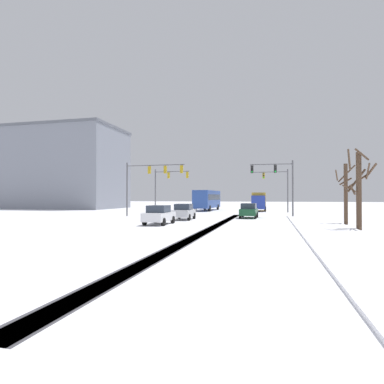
% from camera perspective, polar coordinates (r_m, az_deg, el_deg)
% --- Properties ---
extents(wheel_track_left_lane, '(0.79, 38.39, 0.01)m').
position_cam_1_polar(wheel_track_left_lane, '(23.97, 3.30, -6.44)').
color(wheel_track_left_lane, '#424247').
rests_on(wheel_track_left_lane, ground).
extents(wheel_track_right_lane, '(0.82, 38.39, 0.01)m').
position_cam_1_polar(wheel_track_right_lane, '(23.99, 3.07, -6.44)').
color(wheel_track_right_lane, '#424247').
rests_on(wheel_track_right_lane, ground).
extents(sidewalk_kerb_right, '(4.00, 38.39, 0.12)m').
position_cam_1_polar(sidewalk_kerb_right, '(22.15, 23.47, -6.69)').
color(sidewalk_kerb_right, white).
rests_on(sidewalk_kerb_right, ground).
extents(traffic_signal_near_right, '(4.89, 0.51, 6.50)m').
position_cam_1_polar(traffic_signal_near_right, '(38.91, 14.70, 2.51)').
color(traffic_signal_near_right, '#56565B').
rests_on(traffic_signal_near_right, ground).
extents(traffic_signal_far_right, '(5.13, 0.44, 6.50)m').
position_cam_1_polar(traffic_signal_far_right, '(51.03, 14.79, 1.48)').
color(traffic_signal_far_right, '#56565B').
rests_on(traffic_signal_far_right, ground).
extents(traffic_signal_far_left, '(5.44, 0.55, 6.50)m').
position_cam_1_polar(traffic_signal_far_left, '(49.32, -4.40, 1.82)').
color(traffic_signal_far_left, '#56565B').
rests_on(traffic_signal_far_left, ground).
extents(traffic_signal_near_left, '(7.43, 0.52, 6.50)m').
position_cam_1_polar(traffic_signal_near_left, '(39.55, -7.37, 2.79)').
color(traffic_signal_near_left, '#56565B').
rests_on(traffic_signal_near_left, ground).
extents(car_dark_green_lead, '(1.91, 4.14, 1.62)m').
position_cam_1_polar(car_dark_green_lead, '(36.68, 9.86, -3.21)').
color(car_dark_green_lead, '#194C2D').
rests_on(car_dark_green_lead, ground).
extents(car_silver_second, '(1.95, 4.16, 1.62)m').
position_cam_1_polar(car_silver_second, '(33.61, -1.43, -3.44)').
color(car_silver_second, '#B7BABF').
rests_on(car_silver_second, ground).
extents(car_white_third, '(1.85, 4.11, 1.62)m').
position_cam_1_polar(car_white_third, '(27.92, -5.75, -3.97)').
color(car_white_third, silver).
rests_on(car_white_third, ground).
extents(bus_oncoming, '(2.87, 11.06, 3.38)m').
position_cam_1_polar(bus_oncoming, '(55.98, 2.69, -1.18)').
color(bus_oncoming, '#284793').
rests_on(bus_oncoming, ground).
extents(box_truck_delivery, '(2.37, 7.43, 3.02)m').
position_cam_1_polar(box_truck_delivery, '(55.00, 11.56, -1.55)').
color(box_truck_delivery, '#233899').
rests_on(box_truck_delivery, ground).
extents(bare_tree_sidewalk_mid, '(1.75, 1.70, 5.85)m').
position_cam_1_polar(bare_tree_sidewalk_mid, '(25.97, 27.06, 0.80)').
color(bare_tree_sidewalk_mid, '#4C3828').
rests_on(bare_tree_sidewalk_mid, ground).
extents(bare_tree_sidewalk_far, '(1.72, 1.67, 5.15)m').
position_cam_1_polar(bare_tree_sidewalk_far, '(30.64, 25.18, 0.05)').
color(bare_tree_sidewalk_far, '#4C3828').
rests_on(bare_tree_sidewalk_far, ground).
extents(office_building_far_left_block, '(24.37, 14.67, 16.25)m').
position_cam_1_polar(office_building_far_left_block, '(72.46, -21.75, 3.82)').
color(office_building_far_left_block, gray).
rests_on(office_building_far_left_block, ground).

